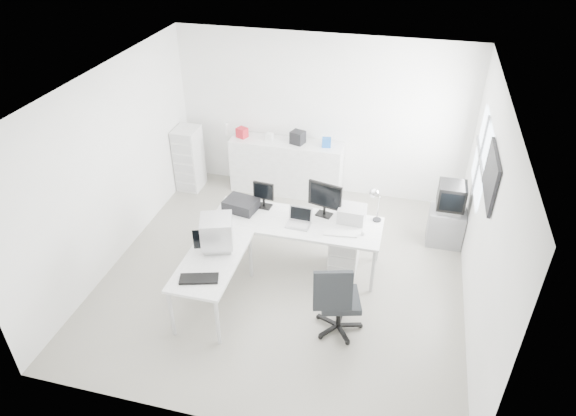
% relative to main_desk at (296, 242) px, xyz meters
% --- Properties ---
extents(floor, '(5.00, 5.00, 0.01)m').
position_rel_main_desk_xyz_m(floor, '(-0.10, -0.27, -0.38)').
color(floor, '#BCB9A8').
rests_on(floor, ground).
extents(ceiling, '(5.00, 5.00, 0.01)m').
position_rel_main_desk_xyz_m(ceiling, '(-0.10, -0.27, 2.42)').
color(ceiling, white).
rests_on(ceiling, back_wall).
extents(back_wall, '(5.00, 0.02, 2.80)m').
position_rel_main_desk_xyz_m(back_wall, '(-0.10, 2.23, 1.02)').
color(back_wall, white).
rests_on(back_wall, floor).
extents(left_wall, '(0.02, 5.00, 2.80)m').
position_rel_main_desk_xyz_m(left_wall, '(-2.60, -0.27, 1.02)').
color(left_wall, white).
rests_on(left_wall, floor).
extents(right_wall, '(0.02, 5.00, 2.80)m').
position_rel_main_desk_xyz_m(right_wall, '(2.40, -0.27, 1.02)').
color(right_wall, white).
rests_on(right_wall, floor).
extents(window, '(0.02, 1.20, 1.10)m').
position_rel_main_desk_xyz_m(window, '(2.38, 0.93, 1.23)').
color(window, white).
rests_on(window, right_wall).
extents(wall_picture, '(0.04, 0.90, 0.60)m').
position_rel_main_desk_xyz_m(wall_picture, '(2.37, -0.17, 1.52)').
color(wall_picture, black).
rests_on(wall_picture, right_wall).
extents(main_desk, '(2.40, 0.80, 0.75)m').
position_rel_main_desk_xyz_m(main_desk, '(0.00, 0.00, 0.00)').
color(main_desk, white).
rests_on(main_desk, floor).
extents(side_desk, '(0.70, 1.40, 0.75)m').
position_rel_main_desk_xyz_m(side_desk, '(-0.85, -1.10, 0.00)').
color(side_desk, white).
rests_on(side_desk, floor).
extents(drawer_pedestal, '(0.40, 0.50, 0.60)m').
position_rel_main_desk_xyz_m(drawer_pedestal, '(0.70, 0.05, -0.08)').
color(drawer_pedestal, white).
rests_on(drawer_pedestal, floor).
extents(inkjet_printer, '(0.51, 0.43, 0.16)m').
position_rel_main_desk_xyz_m(inkjet_printer, '(-0.85, 0.10, 0.46)').
color(inkjet_printer, black).
rests_on(inkjet_printer, main_desk).
extents(lcd_monitor_small, '(0.33, 0.21, 0.39)m').
position_rel_main_desk_xyz_m(lcd_monitor_small, '(-0.55, 0.25, 0.57)').
color(lcd_monitor_small, black).
rests_on(lcd_monitor_small, main_desk).
extents(lcd_monitor_large, '(0.53, 0.31, 0.52)m').
position_rel_main_desk_xyz_m(lcd_monitor_large, '(0.35, 0.25, 0.64)').
color(lcd_monitor_large, black).
rests_on(lcd_monitor_large, main_desk).
extents(laptop, '(0.33, 0.34, 0.21)m').
position_rel_main_desk_xyz_m(laptop, '(0.05, -0.10, 0.48)').
color(laptop, '#B7B7BA').
rests_on(laptop, main_desk).
extents(white_keyboard, '(0.47, 0.19, 0.02)m').
position_rel_main_desk_xyz_m(white_keyboard, '(0.65, -0.15, 0.38)').
color(white_keyboard, white).
rests_on(white_keyboard, main_desk).
extents(white_mouse, '(0.06, 0.06, 0.06)m').
position_rel_main_desk_xyz_m(white_mouse, '(0.95, -0.10, 0.40)').
color(white_mouse, white).
rests_on(white_mouse, main_desk).
extents(laser_printer, '(0.39, 0.33, 0.21)m').
position_rel_main_desk_xyz_m(laser_printer, '(0.75, 0.22, 0.48)').
color(laser_printer, '#B4B4B4').
rests_on(laser_printer, main_desk).
extents(desk_lamp, '(0.19, 0.19, 0.50)m').
position_rel_main_desk_xyz_m(desk_lamp, '(1.10, 0.30, 0.63)').
color(desk_lamp, silver).
rests_on(desk_lamp, main_desk).
extents(crt_monitor, '(0.48, 0.48, 0.43)m').
position_rel_main_desk_xyz_m(crt_monitor, '(-0.85, -0.85, 0.59)').
color(crt_monitor, '#B7B7BA').
rests_on(crt_monitor, side_desk).
extents(black_keyboard, '(0.50, 0.31, 0.03)m').
position_rel_main_desk_xyz_m(black_keyboard, '(-0.85, -1.50, 0.39)').
color(black_keyboard, black).
rests_on(black_keyboard, side_desk).
extents(office_chair, '(0.77, 0.77, 1.08)m').
position_rel_main_desk_xyz_m(office_chair, '(0.82, -1.15, 0.17)').
color(office_chair, '#26292B').
rests_on(office_chair, floor).
extents(tv_cabinet, '(0.53, 0.44, 0.58)m').
position_rel_main_desk_xyz_m(tv_cabinet, '(2.12, 1.08, -0.08)').
color(tv_cabinet, gray).
rests_on(tv_cabinet, floor).
extents(crt_tv, '(0.50, 0.48, 0.45)m').
position_rel_main_desk_xyz_m(crt_tv, '(2.12, 1.08, 0.43)').
color(crt_tv, black).
rests_on(crt_tv, tv_cabinet).
extents(sideboard, '(1.97, 0.49, 0.98)m').
position_rel_main_desk_xyz_m(sideboard, '(-0.65, 1.97, 0.12)').
color(sideboard, white).
rests_on(sideboard, floor).
extents(clutter_box_a, '(0.22, 0.21, 0.17)m').
position_rel_main_desk_xyz_m(clutter_box_a, '(-1.45, 1.97, 0.69)').
color(clutter_box_a, red).
rests_on(clutter_box_a, sideboard).
extents(clutter_box_b, '(0.14, 0.12, 0.12)m').
position_rel_main_desk_xyz_m(clutter_box_b, '(-0.95, 1.97, 0.67)').
color(clutter_box_b, white).
rests_on(clutter_box_b, sideboard).
extents(clutter_box_c, '(0.27, 0.26, 0.22)m').
position_rel_main_desk_xyz_m(clutter_box_c, '(-0.45, 1.97, 0.72)').
color(clutter_box_c, black).
rests_on(clutter_box_c, sideboard).
extents(clutter_box_d, '(0.17, 0.15, 0.15)m').
position_rel_main_desk_xyz_m(clutter_box_d, '(0.05, 1.97, 0.68)').
color(clutter_box_d, '#1752A7').
rests_on(clutter_box_d, sideboard).
extents(clutter_bottle, '(0.07, 0.07, 0.22)m').
position_rel_main_desk_xyz_m(clutter_bottle, '(-1.75, 2.01, 0.72)').
color(clutter_bottle, white).
rests_on(clutter_bottle, sideboard).
extents(filing_cabinet, '(0.41, 0.48, 1.16)m').
position_rel_main_desk_xyz_m(filing_cabinet, '(-2.38, 1.70, 0.20)').
color(filing_cabinet, white).
rests_on(filing_cabinet, floor).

